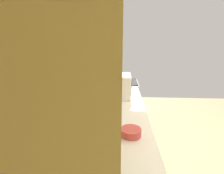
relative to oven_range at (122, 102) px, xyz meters
name	(u,v)px	position (x,y,z in m)	size (l,w,h in m)	color
wall_back	(89,82)	(-1.64, 0.38, 0.85)	(4.36, 0.12, 2.65)	beige
counter_run	(120,174)	(-2.04, 0.02, -0.01)	(3.43, 0.63, 0.92)	#C3BE67
upper_cabinets	(103,23)	(-2.04, 0.17, 1.43)	(2.47, 0.30, 0.69)	#C9BB64
oven_range	(122,102)	(0.00, 0.00, 0.00)	(0.66, 0.66, 1.10)	#B7BABF
microwave	(120,86)	(-0.94, 0.04, 0.61)	(0.47, 0.34, 0.34)	white
bowl	(131,132)	(-2.07, -0.07, 0.48)	(0.19, 0.19, 0.07)	#D84C47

